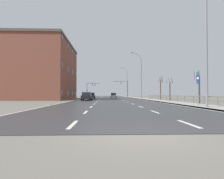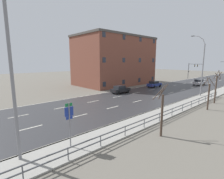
# 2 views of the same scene
# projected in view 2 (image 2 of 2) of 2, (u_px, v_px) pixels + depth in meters

# --- Properties ---
(ground_plane) EXTENTS (160.00, 160.00, 0.12)m
(ground_plane) POSITION_uv_depth(u_px,v_px,m) (179.00, 88.00, 41.22)
(ground_plane) COLOR #666056
(road_asphalt_strip) EXTENTS (14.00, 120.00, 0.03)m
(road_asphalt_strip) POSITION_uv_depth(u_px,v_px,m) (198.00, 83.00, 49.14)
(road_asphalt_strip) COLOR #303033
(road_asphalt_strip) RESTS_ON ground
(guardrail) EXTENTS (0.07, 37.34, 1.00)m
(guardrail) POSITION_uv_depth(u_px,v_px,m) (160.00, 116.00, 17.70)
(guardrail) COLOR #515459
(guardrail) RESTS_ON ground
(street_lamp_foreground) EXTENTS (2.25, 0.24, 11.41)m
(street_lamp_foreground) POSITION_uv_depth(u_px,v_px,m) (11.00, 75.00, 10.06)
(street_lamp_foreground) COLOR slate
(street_lamp_foreground) RESTS_ON ground
(street_lamp_midground) EXTENTS (2.58, 0.24, 11.10)m
(street_lamp_midground) POSITION_uv_depth(u_px,v_px,m) (202.00, 67.00, 30.14)
(street_lamp_midground) COLOR slate
(street_lamp_midground) RESTS_ON ground
(highway_sign) EXTENTS (0.09, 0.68, 3.50)m
(highway_sign) POSITION_uv_depth(u_px,v_px,m) (69.00, 120.00, 12.10)
(highway_sign) COLOR slate
(highway_sign) RESTS_ON ground
(traffic_signal_left) EXTENTS (4.84, 0.36, 5.63)m
(traffic_signal_left) POSITION_uv_depth(u_px,v_px,m) (192.00, 68.00, 60.63)
(traffic_signal_left) COLOR #38383A
(traffic_signal_left) RESTS_ON ground
(car_far_right) EXTENTS (1.85, 4.10, 1.57)m
(car_far_right) POSITION_uv_depth(u_px,v_px,m) (154.00, 84.00, 41.51)
(car_far_right) COLOR navy
(car_far_right) RESTS_ON ground
(car_distant) EXTENTS (1.92, 4.14, 1.57)m
(car_distant) POSITION_uv_depth(u_px,v_px,m) (199.00, 82.00, 45.07)
(car_distant) COLOR #B7B7BC
(car_distant) RESTS_ON ground
(car_far_left) EXTENTS (1.94, 4.15, 1.57)m
(car_far_left) POSITION_uv_depth(u_px,v_px,m) (120.00, 89.00, 33.64)
(car_far_left) COLOR black
(car_far_left) RESTS_ON ground
(brick_building) EXTENTS (13.19, 21.17, 13.07)m
(brick_building) POSITION_uv_depth(u_px,v_px,m) (115.00, 61.00, 46.64)
(brick_building) COLOR brown
(brick_building) RESTS_ON ground
(bare_tree_near) EXTENTS (1.05, 1.18, 4.59)m
(bare_tree_near) POSITION_uv_depth(u_px,v_px,m) (162.00, 113.00, 14.18)
(bare_tree_near) COLOR #423328
(bare_tree_near) RESTS_ON ground
(bare_tree_mid) EXTENTS (1.38, 1.44, 4.42)m
(bare_tree_mid) POSITION_uv_depth(u_px,v_px,m) (208.00, 95.00, 22.02)
(bare_tree_mid) COLOR #423328
(bare_tree_mid) RESTS_ON ground
(bare_tree_far) EXTENTS (1.04, 1.09, 5.14)m
(bare_tree_far) POSITION_uv_depth(u_px,v_px,m) (216.00, 88.00, 25.37)
(bare_tree_far) COLOR #423328
(bare_tree_far) RESTS_ON ground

